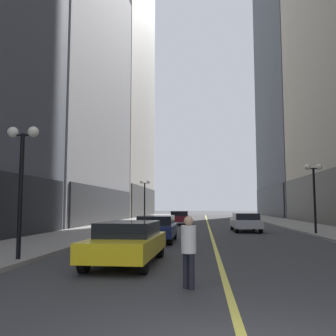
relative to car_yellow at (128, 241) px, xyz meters
The scene contains 14 objects.
ground_plane 27.46m from the car_yellow, 83.90° to the left, with size 200.00×200.00×0.00m, color #38383A.
sidewalk_left 27.81m from the car_yellow, 101.06° to the left, with size 4.50×78.00×0.15m, color gray.
sidewalk_right 29.49m from the car_yellow, 67.75° to the left, with size 4.50×78.00×0.15m, color gray.
lane_centre_stripe 27.45m from the car_yellow, 83.90° to the left, with size 0.16×70.00×0.01m, color #E5D64C.
building_left_mid 33.72m from the car_yellow, 118.45° to the left, with size 14.06×24.00×30.43m.
building_left_far 59.49m from the car_yellow, 103.91° to the left, with size 10.92×26.00×52.12m.
car_yellow is the anchor object (origin of this frame).
car_navy 7.41m from the car_yellow, 90.01° to the left, with size 1.97×4.54×1.32m.
car_silver 16.41m from the car_yellow, 70.66° to the left, with size 1.91×4.58×1.32m.
car_maroon 25.20m from the car_yellow, 89.78° to the left, with size 2.07×4.61×1.32m.
pedestrian_in_white_shirt 3.95m from the car_yellow, 58.46° to the right, with size 0.48×0.48×1.60m.
street_lamp_left_near 4.32m from the car_yellow, behind, with size 1.06×0.36×4.43m.
street_lamp_left_far 26.24m from the car_yellow, 97.67° to the left, with size 1.06×0.36×4.43m.
street_lamp_right_mid 15.51m from the car_yellow, 52.50° to the left, with size 1.06×0.36×4.43m.
Camera 1 is at (-0.53, -4.18, 1.83)m, focal length 40.02 mm.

